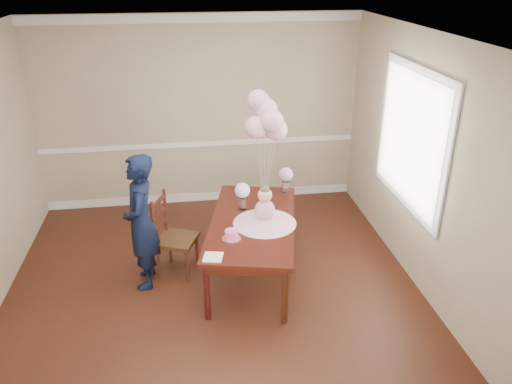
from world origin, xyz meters
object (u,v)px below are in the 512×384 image
object	(u,v)px
dining_chair_seat	(177,240)
birthday_cake	(232,234)
woman	(141,222)
dining_table_top	(252,222)

from	to	relation	value
dining_chair_seat	birthday_cake	bearing A→B (deg)	-20.56
woman	dining_table_top	bearing A→B (deg)	89.54
birthday_cake	woman	bearing A→B (deg)	158.87
dining_table_top	birthday_cake	bearing A→B (deg)	-113.96
dining_chair_seat	woman	bearing A→B (deg)	-134.94
dining_table_top	dining_chair_seat	size ratio (longest dim) A/B	4.44
birthday_cake	woman	distance (m)	1.00
dining_table_top	birthday_cake	size ratio (longest dim) A/B	13.33
birthday_cake	woman	size ratio (longest dim) A/B	0.09
dining_table_top	dining_chair_seat	bearing A→B (deg)	-177.83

